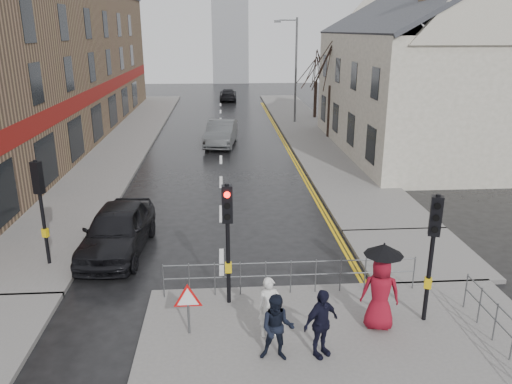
{
  "coord_description": "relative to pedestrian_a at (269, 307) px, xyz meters",
  "views": [
    {
      "loc": [
        0.11,
        -11.89,
        7.26
      ],
      "look_at": [
        1.22,
        4.26,
        1.97
      ],
      "focal_mm": 35.0,
      "sensor_mm": 36.0,
      "label": 1
    }
  ],
  "objects": [
    {
      "name": "pedestrian_b",
      "position": [
        0.09,
        -0.93,
        0.04
      ],
      "size": [
        0.87,
        0.73,
        1.6
      ],
      "primitive_type": "imported",
      "rotation": [
        0.0,
        0.0,
        -0.17
      ],
      "color": "black",
      "rests_on": "near_pavement"
    },
    {
      "name": "tree_near",
      "position": [
        6.35,
        23.41,
        4.23
      ],
      "size": [
        2.4,
        2.4,
        6.58
      ],
      "color": "black",
      "rests_on": "right_pavement"
    },
    {
      "name": "traffic_signal_near_left",
      "position": [
        -0.95,
        1.61,
        1.56
      ],
      "size": [
        0.28,
        0.27,
        3.4
      ],
      "color": "black",
      "rests_on": "near_pavement"
    },
    {
      "name": "pedestrian_a",
      "position": [
        0.0,
        0.0,
        0.0
      ],
      "size": [
        0.6,
        0.43,
        1.53
      ],
      "primitive_type": "imported",
      "rotation": [
        0.0,
        0.0,
        0.13
      ],
      "color": "silver",
      "rests_on": "near_pavement"
    },
    {
      "name": "pedestrian_d",
      "position": [
        1.09,
        -0.86,
        0.07
      ],
      "size": [
        1.04,
        0.85,
        1.66
      ],
      "primitive_type": "imported",
      "rotation": [
        0.0,
        0.0,
        0.54
      ],
      "color": "black",
      "rests_on": "near_pavement"
    },
    {
      "name": "pavement_bridge_right",
      "position": [
        5.35,
        4.41,
        -0.83
      ],
      "size": [
        4.0,
        4.2,
        0.14
      ],
      "primitive_type": "cube",
      "color": "#605E5B",
      "rests_on": "ground"
    },
    {
      "name": "guard_railing_front",
      "position": [
        0.8,
        2.01,
        -0.04
      ],
      "size": [
        7.14,
        0.04,
        1.0
      ],
      "color": "#595B5E",
      "rests_on": "near_pavement"
    },
    {
      "name": "car_mid",
      "position": [
        -1.11,
        21.71,
        -0.1
      ],
      "size": [
        2.32,
        5.05,
        1.6
      ],
      "primitive_type": "imported",
      "rotation": [
        0.0,
        0.0,
        -0.13
      ],
      "color": "#414446",
      "rests_on": "ground"
    },
    {
      "name": "car_far",
      "position": [
        -0.33,
        43.4,
        -0.27
      ],
      "size": [
        1.87,
        4.41,
        1.27
      ],
      "primitive_type": "imported",
      "rotation": [
        0.0,
        0.0,
        3.12
      ],
      "color": "black",
      "rests_on": "ground"
    },
    {
      "name": "street_lamp",
      "position": [
        4.67,
        29.41,
        3.8
      ],
      "size": [
        1.83,
        0.25,
        8.0
      ],
      "color": "#595B5E",
      "rests_on": "right_pavement"
    },
    {
      "name": "right_pavement",
      "position": [
        5.35,
        26.41,
        -0.83
      ],
      "size": [
        4.0,
        40.0,
        0.14
      ],
      "primitive_type": "cube",
      "color": "#605E5B",
      "rests_on": "ground"
    },
    {
      "name": "tree_far",
      "position": [
        6.85,
        31.41,
        3.52
      ],
      "size": [
        2.4,
        2.4,
        5.64
      ],
      "color": "black",
      "rests_on": "right_pavement"
    },
    {
      "name": "ground",
      "position": [
        -1.15,
        1.41,
        -0.9
      ],
      "size": [
        120.0,
        120.0,
        0.0
      ],
      "primitive_type": "plane",
      "color": "black",
      "rests_on": "ground"
    },
    {
      "name": "traffic_signal_far_left",
      "position": [
        -6.65,
        4.42,
        1.56
      ],
      "size": [
        0.34,
        0.33,
        3.4
      ],
      "color": "black",
      "rests_on": "left_pavement"
    },
    {
      "name": "car_parked",
      "position": [
        -4.65,
        5.41,
        -0.08
      ],
      "size": [
        2.24,
        4.93,
        1.64
      ],
      "primitive_type": "imported",
      "rotation": [
        0.0,
        0.0,
        -0.06
      ],
      "color": "black",
      "rests_on": "ground"
    },
    {
      "name": "pedestrian_with_umbrella",
      "position": [
        2.75,
        0.15,
        0.42
      ],
      "size": [
        1.05,
        0.96,
        2.27
      ],
      "color": "maroon",
      "rests_on": "near_pavement"
    },
    {
      "name": "left_pavement",
      "position": [
        -7.65,
        24.41,
        -0.83
      ],
      "size": [
        4.0,
        44.0,
        0.14
      ],
      "primitive_type": "cube",
      "color": "#605E5B",
      "rests_on": "ground"
    },
    {
      "name": "church_tower",
      "position": [
        0.35,
        63.41,
        8.1
      ],
      "size": [
        5.0,
        5.0,
        18.0
      ],
      "primitive_type": "cube",
      "color": "gray",
      "rests_on": "ground"
    },
    {
      "name": "building_right_cream",
      "position": [
        10.85,
        19.41,
        3.88
      ],
      "size": [
        9.0,
        16.4,
        10.1
      ],
      "color": "beige",
      "rests_on": "ground"
    },
    {
      "name": "traffic_signal_near_right",
      "position": [
        4.04,
        0.41,
        1.56
      ],
      "size": [
        0.34,
        0.33,
        3.4
      ],
      "color": "black",
      "rests_on": "near_pavement"
    },
    {
      "name": "building_left_terrace",
      "position": [
        -13.15,
        23.41,
        4.1
      ],
      "size": [
        8.0,
        42.0,
        10.0
      ],
      "primitive_type": "cube",
      "color": "#7F6149",
      "rests_on": "ground"
    },
    {
      "name": "warning_sign",
      "position": [
        -1.95,
        0.21,
        0.14
      ],
      "size": [
        0.8,
        0.07,
        1.35
      ],
      "color": "#595B5E",
      "rests_on": "near_pavement"
    }
  ]
}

